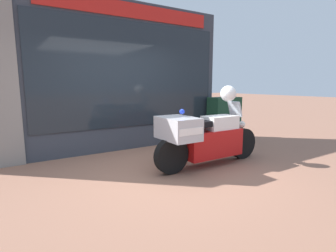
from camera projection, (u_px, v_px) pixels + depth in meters
name	position (u px, v px, depth m)	size (l,w,h in m)	color
ground_plane	(159.00, 172.00, 4.56)	(60.00, 60.00, 0.00)	#8E604C
shop_building	(97.00, 77.00, 5.75)	(5.58, 0.55, 3.35)	#333842
window_display	(129.00, 127.00, 6.37)	(4.25, 0.30, 2.12)	slate
paramedic_motorcycle	(203.00, 137.00, 4.80)	(2.38, 0.77, 1.19)	black
utility_cabinet	(224.00, 118.00, 7.28)	(0.90, 0.45, 1.16)	#193D28
white_helmet	(228.00, 94.00, 4.99)	(0.30, 0.30, 0.30)	white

